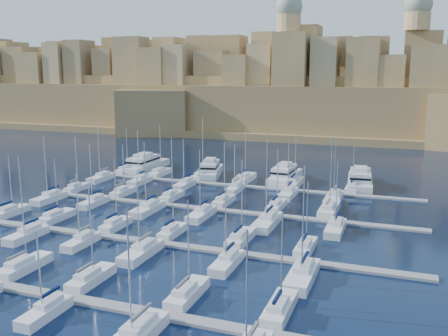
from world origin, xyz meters
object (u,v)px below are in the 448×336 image
at_px(motor_yacht_a, 144,164).
at_px(motor_yacht_d, 360,180).
at_px(sailboat_2, 24,266).
at_px(motor_yacht_c, 285,175).
at_px(sailboat_4, 187,293).
at_px(motor_yacht_b, 210,170).

relative_size(motor_yacht_a, motor_yacht_d, 1.01).
bearing_deg(sailboat_2, motor_yacht_a, 105.74).
bearing_deg(sailboat_2, motor_yacht_c, 73.13).
distance_m(sailboat_2, sailboat_4, 25.57).
xyz_separation_m(sailboat_4, motor_yacht_b, (-24.64, 70.06, 0.99)).
distance_m(sailboat_2, motor_yacht_d, 81.68).
xyz_separation_m(motor_yacht_c, motor_yacht_d, (18.79, 0.68, 0.00)).
relative_size(sailboat_4, motor_yacht_d, 0.67).
xyz_separation_m(sailboat_2, sailboat_4, (25.57, -0.17, -0.01)).
bearing_deg(motor_yacht_c, sailboat_4, -86.59).
height_order(sailboat_4, motor_yacht_d, sailboat_4).
bearing_deg(motor_yacht_d, motor_yacht_a, 179.75).
height_order(sailboat_4, motor_yacht_b, sailboat_4).
xyz_separation_m(sailboat_2, motor_yacht_d, (40.15, 71.12, 0.98)).
distance_m(sailboat_4, motor_yacht_c, 70.74).
xyz_separation_m(motor_yacht_b, motor_yacht_d, (39.23, 1.24, -0.00)).
relative_size(sailboat_4, motor_yacht_a, 0.66).
relative_size(sailboat_4, motor_yacht_b, 0.76).
height_order(sailboat_2, motor_yacht_d, sailboat_2).
height_order(sailboat_2, motor_yacht_c, sailboat_2).
bearing_deg(motor_yacht_d, sailboat_2, -119.45).
bearing_deg(sailboat_4, motor_yacht_b, 109.38).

